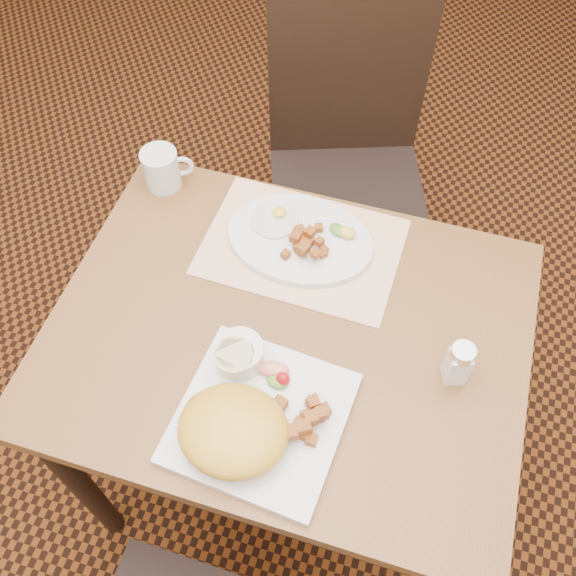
# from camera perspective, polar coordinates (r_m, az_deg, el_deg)

# --- Properties ---
(ground) EXTENTS (8.00, 8.00, 0.00)m
(ground) POSITION_cam_1_polar(r_m,az_deg,el_deg) (1.91, -0.03, -15.18)
(ground) COLOR black
(ground) RESTS_ON ground
(table) EXTENTS (0.90, 0.70, 0.75)m
(table) POSITION_cam_1_polar(r_m,az_deg,el_deg) (1.31, -0.04, -6.19)
(table) COLOR brown
(table) RESTS_ON ground
(chair_far) EXTENTS (0.54, 0.55, 0.97)m
(chair_far) POSITION_cam_1_polar(r_m,az_deg,el_deg) (1.82, 5.27, 11.70)
(chair_far) COLOR black
(chair_far) RESTS_ON ground
(placemat) EXTENTS (0.41, 0.29, 0.00)m
(placemat) POSITION_cam_1_polar(r_m,az_deg,el_deg) (1.33, 1.23, 3.69)
(placemat) COLOR white
(placemat) RESTS_ON table
(plate_square) EXTENTS (0.30, 0.30, 0.02)m
(plate_square) POSITION_cam_1_polar(r_m,az_deg,el_deg) (1.13, -2.42, -11.47)
(plate_square) COLOR silver
(plate_square) RESTS_ON table
(plate_oval) EXTENTS (0.31, 0.23, 0.02)m
(plate_oval) POSITION_cam_1_polar(r_m,az_deg,el_deg) (1.33, 1.06, 4.34)
(plate_oval) COLOR silver
(plate_oval) RESTS_ON placemat
(hollandaise_mound) EXTENTS (0.19, 0.17, 0.07)m
(hollandaise_mound) POSITION_cam_1_polar(r_m,az_deg,el_deg) (1.08, -4.98, -12.48)
(hollandaise_mound) COLOR gold
(hollandaise_mound) RESTS_ON plate_square
(ramekin) EXTENTS (0.09, 0.09, 0.05)m
(ramekin) POSITION_cam_1_polar(r_m,az_deg,el_deg) (1.15, -4.38, -5.90)
(ramekin) COLOR silver
(ramekin) RESTS_ON plate_square
(garnish_sq) EXTENTS (0.07, 0.06, 0.03)m
(garnish_sq) POSITION_cam_1_polar(r_m,az_deg,el_deg) (1.15, -1.05, -7.63)
(garnish_sq) COLOR #387223
(garnish_sq) RESTS_ON plate_square
(fried_egg) EXTENTS (0.10, 0.10, 0.02)m
(fried_egg) POSITION_cam_1_polar(r_m,az_deg,el_deg) (1.35, -1.13, 6.17)
(fried_egg) COLOR white
(fried_egg) RESTS_ON plate_oval
(garnish_ov) EXTENTS (0.07, 0.05, 0.02)m
(garnish_ov) POSITION_cam_1_polar(r_m,az_deg,el_deg) (1.33, 4.95, 5.04)
(garnish_ov) COLOR #387223
(garnish_ov) RESTS_ON plate_oval
(salt_shaker) EXTENTS (0.05, 0.05, 0.10)m
(salt_shaker) POSITION_cam_1_polar(r_m,az_deg,el_deg) (1.17, 14.90, -6.46)
(salt_shaker) COLOR white
(salt_shaker) RESTS_ON table
(coffee_mug) EXTENTS (0.11, 0.08, 0.09)m
(coffee_mug) POSITION_cam_1_polar(r_m,az_deg,el_deg) (1.44, -11.11, 10.36)
(coffee_mug) COLOR silver
(coffee_mug) RESTS_ON table
(home_fries_sq) EXTENTS (0.10, 0.10, 0.04)m
(home_fries_sq) POSITION_cam_1_polar(r_m,az_deg,el_deg) (1.11, 1.66, -11.53)
(home_fries_sq) COLOR #A3531A
(home_fries_sq) RESTS_ON plate_square
(home_fries_ov) EXTENTS (0.09, 0.11, 0.03)m
(home_fries_ov) POSITION_cam_1_polar(r_m,az_deg,el_deg) (1.30, 1.55, 4.10)
(home_fries_ov) COLOR #A3531A
(home_fries_ov) RESTS_ON plate_oval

